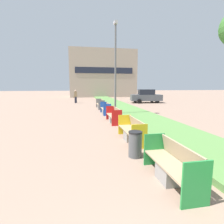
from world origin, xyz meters
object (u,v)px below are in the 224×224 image
object	(u,v)px
bench_green_frame	(172,167)
bench_grey_frame	(101,105)
bench_blue_frame	(106,110)
litter_bin	(135,144)
bench_yellow_frame	(132,132)
street_lamp_post	(115,65)
pedestrian_walking	(76,96)
bench_red_frame	(114,117)
parked_car_distant	(146,96)

from	to	relation	value
bench_green_frame	bench_grey_frame	xyz separation A→B (m)	(0.01, 14.28, 0.01)
bench_blue_frame	litter_bin	world-z (taller)	bench_blue_frame
bench_yellow_frame	street_lamp_post	world-z (taller)	street_lamp_post
bench_green_frame	pedestrian_walking	distance (m)	20.96
pedestrian_walking	bench_yellow_frame	bearing A→B (deg)	-81.42
bench_green_frame	litter_bin	xyz separation A→B (m)	(-0.41, 1.60, 0.07)
bench_green_frame	bench_red_frame	distance (m)	7.16
bench_red_frame	litter_bin	size ratio (longest dim) A/B	2.47
bench_grey_frame	parked_car_distant	xyz separation A→B (m)	(6.98, 5.04, 0.54)
bench_red_frame	street_lamp_post	distance (m)	4.39
parked_car_distant	street_lamp_post	bearing A→B (deg)	-115.24
bench_green_frame	pedestrian_walking	bearing A→B (deg)	97.23
bench_red_frame	bench_grey_frame	distance (m)	7.12
bench_yellow_frame	litter_bin	xyz separation A→B (m)	(-0.41, -1.70, 0.06)
litter_bin	bench_yellow_frame	bearing A→B (deg)	76.52
bench_yellow_frame	bench_red_frame	size ratio (longest dim) A/B	1.01
bench_yellow_frame	bench_grey_frame	distance (m)	10.97
bench_blue_frame	street_lamp_post	bearing A→B (deg)	-56.31
bench_grey_frame	pedestrian_walking	world-z (taller)	pedestrian_walking
bench_grey_frame	litter_bin	distance (m)	12.68
bench_green_frame	parked_car_distant	bearing A→B (deg)	70.13
bench_blue_frame	street_lamp_post	xyz separation A→B (m)	(0.61, -0.92, 3.53)
parked_car_distant	bench_yellow_frame	bearing A→B (deg)	-105.31
bench_green_frame	bench_blue_frame	xyz separation A→B (m)	(0.00, 10.61, 0.00)
bench_grey_frame	parked_car_distant	distance (m)	8.62
bench_green_frame	street_lamp_post	bearing A→B (deg)	86.37
bench_green_frame	bench_grey_frame	size ratio (longest dim) A/B	0.82
bench_grey_frame	bench_red_frame	bearing A→B (deg)	-90.02
bench_grey_frame	bench_blue_frame	bearing A→B (deg)	-90.07
bench_yellow_frame	bench_green_frame	bearing A→B (deg)	-90.04
bench_green_frame	parked_car_distant	distance (m)	20.55
bench_blue_frame	bench_grey_frame	distance (m)	3.67
street_lamp_post	parked_car_distant	distance (m)	11.92
pedestrian_walking	parked_car_distant	distance (m)	9.73
bench_green_frame	bench_grey_frame	world-z (taller)	same
bench_grey_frame	parked_car_distant	world-z (taller)	parked_car_distant
street_lamp_post	pedestrian_walking	world-z (taller)	street_lamp_post
litter_bin	parked_car_distant	world-z (taller)	parked_car_distant
parked_car_distant	bench_grey_frame	bearing A→B (deg)	-135.93
bench_yellow_frame	bench_blue_frame	world-z (taller)	same
bench_yellow_frame	bench_grey_frame	size ratio (longest dim) A/B	0.90
bench_yellow_frame	pedestrian_walking	xyz separation A→B (m)	(-2.64, 17.48, 0.55)
bench_grey_frame	bench_yellow_frame	bearing A→B (deg)	-90.01
bench_yellow_frame	bench_red_frame	world-z (taller)	same
litter_bin	parked_car_distant	bearing A→B (deg)	67.36
bench_red_frame	bench_grey_frame	world-z (taller)	same
litter_bin	street_lamp_post	world-z (taller)	street_lamp_post
bench_red_frame	bench_yellow_frame	bearing A→B (deg)	-90.00
street_lamp_post	bench_yellow_frame	bearing A→B (deg)	-95.47
bench_green_frame	bench_red_frame	bearing A→B (deg)	89.98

